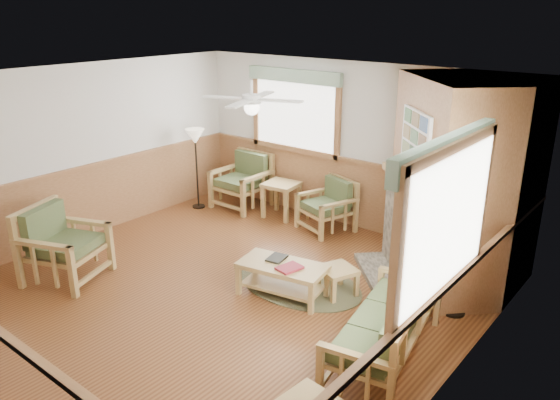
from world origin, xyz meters
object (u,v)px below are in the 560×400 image
Objects in this scene: sofa at (386,323)px; coffee_table at (282,280)px; footstool at (337,281)px; floor_lamp_right at (461,246)px; end_table_chairs at (281,200)px; armchair_left at (64,244)px; armchair_back_left at (241,181)px; armchair_back_right at (326,206)px; floor_lamp_left at (197,169)px.

coffee_table is at bearing -112.48° from sofa.
footstool is (0.52, 0.47, -0.04)m from coffee_table.
floor_lamp_right is (0.22, 1.32, 0.46)m from sofa.
end_table_chairs reaches higher than coffee_table.
sofa is 1.80× the size of armchair_left.
armchair_back_left is at bearing -20.30° from armchair_left.
footstool is at bearing -136.52° from sofa.
footstool is (-1.12, 0.81, -0.23)m from sofa.
floor_lamp_right is at bearing -4.74° from armchair_back_right.
coffee_table is at bearing -81.84° from armchair_left.
armchair_back_left reaches higher than coffee_table.
floor_lamp_right reaches higher than floor_lamp_left.
armchair_back_right is 1.99× the size of footstool.
end_table_chairs is 1.65m from floor_lamp_left.
armchair_left is 3.71m from end_table_chairs.
armchair_back_right is 2.51m from floor_lamp_left.
armchair_left is (-4.19, -1.13, 0.09)m from sofa.
armchair_left is at bearing -77.25° from floor_lamp_left.
end_table_chairs is at bearing -34.17° from armchair_left.
coffee_table is at bearing -138.02° from footstool.
armchair_left is (-1.74, -3.62, 0.08)m from armchair_back_right.
armchair_left is 1.63× the size of end_table_chairs.
armchair_back_right is at bearing 0.00° from end_table_chairs.
armchair_left reaches higher than armchair_back_left.
end_table_chairs is 3.85m from floor_lamp_right.
armchair_left is (0.10, -3.56, 0.02)m from armchair_back_left.
armchair_left is 0.92× the size of coffee_table.
armchair_back_right is at bearing 1.32° from armchair_back_left.
sofa is at bearing -99.70° from floor_lamp_right.
armchair_back_left is 0.55× the size of floor_lamp_right.
armchair_left is at bearing -88.98° from armchair_back_left.
floor_lamp_right is at bearing 16.40° from coffee_table.
armchair_back_left is 2.31× the size of footstool.
floor_lamp_left is at bearing 173.53° from floor_lamp_right.
end_table_chairs is 2.83m from footstool.
armchair_back_right is at bearing 128.40° from footstool.
sofa reaches higher than end_table_chairs.
floor_lamp_left is (-4.88, 1.89, 0.32)m from sofa.
coffee_table is 2.61× the size of footstool.
footstool is at bearing -16.12° from floor_lamp_left.
armchair_back_right is 0.48× the size of floor_lamp_right.
footstool is 0.24× the size of floor_lamp_right.
sofa is 4.93m from armchair_back_left.
footstool is at bearing -36.43° from end_table_chairs.
armchair_back_right reaches higher than end_table_chairs.
armchair_left reaches higher than sofa.
sofa is 4.34m from armchair_left.
end_table_chairs is (-3.40, 2.49, -0.11)m from sofa.
armchair_back_left is 3.57m from footstool.
armchair_back_right is 4.01m from armchair_left.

